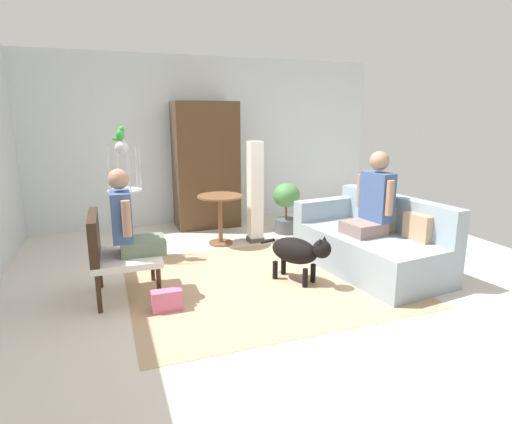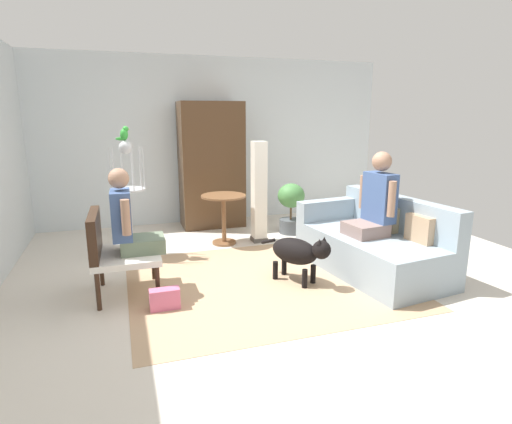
# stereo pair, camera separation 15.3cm
# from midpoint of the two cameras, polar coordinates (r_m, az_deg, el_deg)

# --- Properties ---
(ground_plane) EXTENTS (6.86, 6.86, 0.00)m
(ground_plane) POSITION_cam_midpoint_polar(r_m,az_deg,el_deg) (4.47, 0.80, -9.64)
(ground_plane) COLOR beige
(back_wall) EXTENTS (5.92, 0.12, 2.61)m
(back_wall) POSITION_cam_midpoint_polar(r_m,az_deg,el_deg) (6.94, -7.95, 9.53)
(back_wall) COLOR silver
(back_wall) RESTS_ON ground
(area_rug) EXTENTS (2.78, 2.39, 0.01)m
(area_rug) POSITION_cam_midpoint_polar(r_m,az_deg,el_deg) (4.51, 0.16, -9.35)
(area_rug) COLOR tan
(area_rug) RESTS_ON ground
(couch) EXTENTS (1.13, 1.84, 0.83)m
(couch) POSITION_cam_midpoint_polar(r_m,az_deg,el_deg) (4.95, 14.50, -4.11)
(couch) COLOR #8EA0AD
(couch) RESTS_ON ground
(armchair) EXTENTS (0.64, 0.71, 0.84)m
(armchair) POSITION_cam_midpoint_polar(r_m,az_deg,el_deg) (4.23, -19.90, -4.76)
(armchair) COLOR #382316
(armchair) RESTS_ON ground
(person_on_couch) EXTENTS (0.50, 0.54, 0.91)m
(person_on_couch) POSITION_cam_midpoint_polar(r_m,az_deg,el_deg) (4.78, 14.75, 1.44)
(person_on_couch) COLOR gray
(person_on_armchair) EXTENTS (0.48, 0.50, 0.82)m
(person_on_armchair) POSITION_cam_midpoint_polar(r_m,az_deg,el_deg) (4.16, -17.94, -1.27)
(person_on_armchair) COLOR slate
(round_end_table) EXTENTS (0.60, 0.60, 0.68)m
(round_end_table) POSITION_cam_midpoint_polar(r_m,az_deg,el_deg) (5.66, -5.68, 0.21)
(round_end_table) COLOR brown
(round_end_table) RESTS_ON ground
(dog) EXTENTS (0.53, 0.74, 0.54)m
(dog) POSITION_cam_midpoint_polar(r_m,az_deg,el_deg) (4.41, 4.74, -5.36)
(dog) COLOR black
(dog) RESTS_ON ground
(bird_cage_stand) EXTENTS (0.40, 0.40, 1.43)m
(bird_cage_stand) POSITION_cam_midpoint_polar(r_m,az_deg,el_deg) (5.25, -18.10, 1.59)
(bird_cage_stand) COLOR silver
(bird_cage_stand) RESTS_ON ground
(parrot) EXTENTS (0.17, 0.10, 0.16)m
(parrot) POSITION_cam_midpoint_polar(r_m,az_deg,el_deg) (5.16, -18.78, 10.01)
(parrot) COLOR green
(parrot) RESTS_ON bird_cage_stand
(potted_plant) EXTENTS (0.40, 0.40, 0.74)m
(potted_plant) POSITION_cam_midpoint_polar(r_m,az_deg,el_deg) (6.20, 3.43, 1.03)
(potted_plant) COLOR #4C5156
(potted_plant) RESTS_ON ground
(column_lamp) EXTENTS (0.20, 0.20, 1.38)m
(column_lamp) POSITION_cam_midpoint_polar(r_m,az_deg,el_deg) (5.71, -0.88, 2.61)
(column_lamp) COLOR #4C4742
(column_lamp) RESTS_ON ground
(armoire_cabinet) EXTENTS (0.95, 0.56, 1.92)m
(armoire_cabinet) POSITION_cam_midpoint_polar(r_m,az_deg,el_deg) (6.56, -7.51, 6.29)
(armoire_cabinet) COLOR #4C331E
(armoire_cabinet) RESTS_ON ground
(handbag) EXTENTS (0.27, 0.12, 0.19)m
(handbag) POSITION_cam_midpoint_polar(r_m,az_deg,el_deg) (3.95, -13.13, -11.63)
(handbag) COLOR #D8668C
(handbag) RESTS_ON ground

